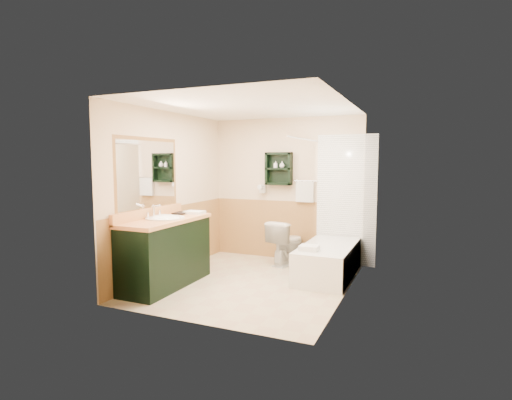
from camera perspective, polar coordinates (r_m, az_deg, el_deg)
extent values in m
plane|color=#C2B38D|center=(5.66, -0.80, -11.69)|extent=(3.00, 3.00, 0.00)
cube|color=beige|center=(6.83, 4.36, 1.56)|extent=(2.60, 0.04, 2.40)
cube|color=beige|center=(6.07, -12.27, 0.93)|extent=(0.04, 3.00, 2.40)
cube|color=beige|center=(5.03, 13.06, -0.04)|extent=(0.04, 3.00, 2.40)
cube|color=white|center=(5.45, -0.83, 13.39)|extent=(2.60, 3.00, 0.04)
cube|color=black|center=(6.74, 3.26, 4.49)|extent=(0.45, 0.15, 0.55)
cylinder|color=silver|center=(5.93, 6.91, 8.65)|extent=(0.03, 1.60, 0.03)
cube|color=black|center=(5.54, -12.75, -7.29)|extent=(0.59, 1.45, 0.92)
cube|color=white|center=(5.96, 10.27, -8.54)|extent=(0.70, 1.50, 0.47)
imported|color=white|center=(6.56, 4.38, -6.09)|extent=(0.56, 0.79, 0.71)
cube|color=white|center=(5.87, -8.79, -1.75)|extent=(0.27, 0.21, 0.04)
imported|color=black|center=(5.92, -11.50, -0.73)|extent=(0.18, 0.05, 0.25)
cube|color=white|center=(5.50, 7.61, -6.81)|extent=(0.25, 0.21, 0.07)
imported|color=white|center=(6.75, 2.83, 4.85)|extent=(0.06, 0.12, 0.05)
imported|color=white|center=(6.72, 3.74, 4.97)|extent=(0.11, 0.13, 0.08)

